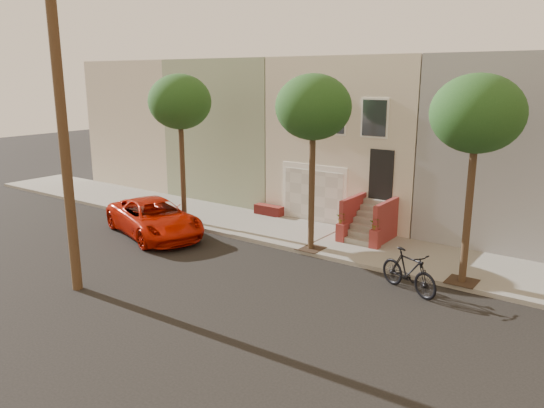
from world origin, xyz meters
The scene contains 9 objects.
ground centered at (0.00, 0.00, 0.00)m, with size 90.00×90.00×0.00m, color black.
sidewalk centered at (0.00, 5.35, 0.07)m, with size 40.00×3.70×0.15m, color gray.
house_row centered at (0.00, 11.19, 3.64)m, with size 33.10×11.70×7.00m.
tree_left centered at (-5.50, 3.90, 5.26)m, with size 2.70×2.57×6.30m.
tree_mid centered at (1.00, 3.90, 5.26)m, with size 2.70×2.57×6.30m.
tree_right centered at (6.50, 3.90, 5.26)m, with size 2.70×2.57×6.30m.
utility_pole centered at (8.00, -3.20, 5.19)m, with size 23.60×1.22×10.00m.
pickup_truck centered at (-5.29, 2.00, 0.74)m, with size 2.44×5.30×1.47m, color #BB1503.
motorcycle centered at (5.30, 2.49, 0.66)m, with size 0.62×2.18×1.31m, color black.
Camera 1 is at (10.63, -11.92, 6.36)m, focal length 34.72 mm.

